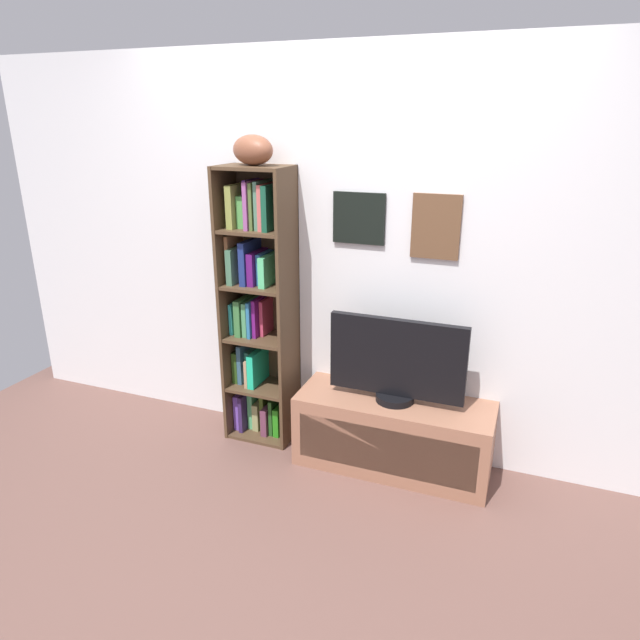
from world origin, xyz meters
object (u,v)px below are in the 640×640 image
object	(u,v)px
bookshelf	(257,308)
television	(397,362)
football	(253,150)
tv_stand	(393,434)

from	to	relation	value
bookshelf	television	world-z (taller)	bookshelf
football	television	size ratio (longest dim) A/B	0.37
bookshelf	tv_stand	xyz separation A→B (m)	(0.91, -0.09, -0.64)
tv_stand	television	distance (m)	0.46
television	tv_stand	bearing A→B (deg)	-90.00
tv_stand	bookshelf	bearing A→B (deg)	174.34
tv_stand	television	size ratio (longest dim) A/B	1.46
tv_stand	television	world-z (taller)	television
bookshelf	football	size ratio (longest dim) A/B	6.03
bookshelf	football	bearing A→B (deg)	-48.21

